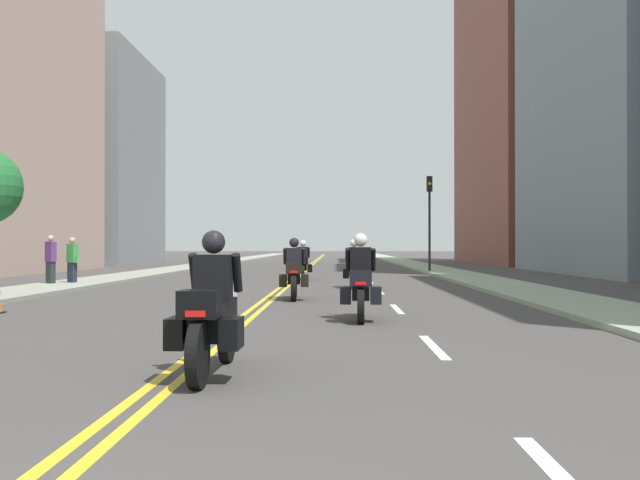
{
  "coord_description": "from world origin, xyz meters",
  "views": [
    {
      "loc": [
        1.75,
        -2.16,
        1.42
      ],
      "look_at": [
        1.33,
        18.44,
        1.58
      ],
      "focal_mm": 40.41,
      "sensor_mm": 36.0,
      "label": 1
    }
  ],
  "objects": [
    {
      "name": "motorcycle_3",
      "position": [
        2.4,
        22.08,
        0.67
      ],
      "size": [
        0.76,
        2.09,
        1.64
      ],
      "rotation": [
        0.0,
        0.0,
        0.01
      ],
      "color": "black",
      "rests_on": "ground"
    },
    {
      "name": "motorcycle_4",
      "position": [
        0.43,
        27.43,
        0.66
      ],
      "size": [
        0.78,
        2.16,
        1.65
      ],
      "rotation": [
        0.0,
        0.0,
        0.05
      ],
      "color": "black",
      "rests_on": "ground"
    },
    {
      "name": "motorcycle_2",
      "position": [
        0.68,
        16.76,
        0.66
      ],
      "size": [
        0.78,
        2.15,
        1.63
      ],
      "rotation": [
        0.0,
        0.0,
        0.04
      ],
      "color": "black",
      "rests_on": "ground"
    },
    {
      "name": "traffic_light_far",
      "position": [
        6.68,
        35.39,
        3.46
      ],
      "size": [
        0.28,
        0.38,
        5.04
      ],
      "color": "black",
      "rests_on": "ground"
    },
    {
      "name": "centreline_yellow_outer",
      "position": [
        0.12,
        48.0,
        0.0
      ],
      "size": [
        0.12,
        132.0,
        0.01
      ],
      "primitive_type": "cube",
      "color": "yellow",
      "rests_on": "ground"
    },
    {
      "name": "motorcycle_1",
      "position": [
        2.24,
        11.53,
        0.66
      ],
      "size": [
        0.77,
        2.18,
        1.66
      ],
      "rotation": [
        0.0,
        0.0,
        -0.03
      ],
      "color": "black",
      "rests_on": "ground"
    },
    {
      "name": "ground_plane",
      "position": [
        0.0,
        48.0,
        0.0
      ],
      "size": [
        264.0,
        264.0,
        0.0
      ],
      "primitive_type": "plane",
      "color": "#43413F"
    },
    {
      "name": "motorcycle_0",
      "position": [
        0.41,
        5.64,
        0.66
      ],
      "size": [
        0.77,
        2.31,
        1.59
      ],
      "rotation": [
        0.0,
        0.0,
        -0.03
      ],
      "color": "black",
      "rests_on": "ground"
    },
    {
      "name": "building_right_1",
      "position": [
        16.36,
        34.38,
        13.69
      ],
      "size": [
        6.71,
        17.22,
        27.39
      ],
      "color": "gray",
      "rests_on": "ground"
    },
    {
      "name": "sidewalk_right",
      "position": [
        7.48,
        48.0,
        0.06
      ],
      "size": [
        2.39,
        144.0,
        0.12
      ],
      "primitive_type": "cube",
      "color": "#95A78A",
      "rests_on": "ground"
    },
    {
      "name": "lane_dashes_white",
      "position": [
        3.14,
        29.0,
        0.0
      ],
      "size": [
        0.14,
        56.4,
        0.01
      ],
      "color": "silver",
      "rests_on": "ground"
    },
    {
      "name": "building_left_2",
      "position": [
        -17.14,
        53.32,
        8.04
      ],
      "size": [
        8.28,
        13.68,
        16.07
      ],
      "color": "gray",
      "rests_on": "ground"
    },
    {
      "name": "centreline_yellow_inner",
      "position": [
        -0.12,
        48.0,
        0.0
      ],
      "size": [
        0.12,
        132.0,
        0.01
      ],
      "primitive_type": "cube",
      "color": "yellow",
      "rests_on": "ground"
    },
    {
      "name": "pedestrian_0",
      "position": [
        -7.53,
        23.08,
        0.89
      ],
      "size": [
        0.5,
        0.37,
        1.72
      ],
      "rotation": [
        0.0,
        0.0,
        5.77
      ],
      "color": "#212737",
      "rests_on": "ground"
    },
    {
      "name": "sidewalk_left",
      "position": [
        -7.48,
        48.0,
        0.06
      ],
      "size": [
        2.39,
        144.0,
        0.12
      ],
      "primitive_type": "cube",
      "color": "gray",
      "rests_on": "ground"
    },
    {
      "name": "pedestrian_1",
      "position": [
        -8.07,
        22.48,
        0.92
      ],
      "size": [
        0.42,
        0.38,
        1.79
      ],
      "rotation": [
        0.0,
        0.0,
        5.72
      ],
      "color": "#212D2C",
      "rests_on": "ground"
    },
    {
      "name": "building_right_2",
      "position": [
        17.62,
        55.36,
        13.36
      ],
      "size": [
        9.24,
        21.19,
        26.71
      ],
      "color": "brown",
      "rests_on": "ground"
    }
  ]
}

